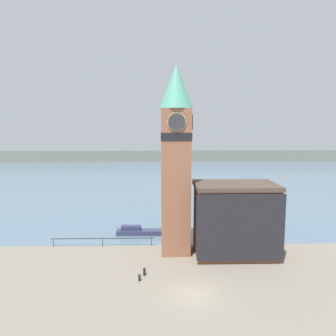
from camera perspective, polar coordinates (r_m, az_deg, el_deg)
The scene contains 9 objects.
ground_plane at distance 32.46m, azimuth 4.51°, elevation -21.09°, with size 160.00×160.00×0.00m, color gray.
water at distance 102.24m, azimuth 0.21°, elevation -1.28°, with size 160.00×120.00×0.00m.
far_shoreline at distance 141.65m, azimuth -0.30°, elevation 2.17°, with size 180.00×3.00×5.00m.
pier_railing at distance 43.89m, azimuth -11.35°, elevation -12.04°, with size 13.20×0.08×1.09m.
clock_tower at distance 38.89m, azimuth 1.38°, elevation 2.18°, with size 3.95×3.95×22.45m.
pier_building at distance 40.30m, azimuth 11.57°, elevation -8.73°, with size 9.75×6.31×8.70m.
boat_near at distance 47.80m, azimuth -5.36°, elevation -10.90°, with size 6.41×1.69×1.29m.
mooring_bollard_near at distance 35.70m, azimuth -4.13°, elevation -17.50°, with size 0.29×0.29×0.83m.
mooring_bollard_far at distance 34.65m, azimuth -4.99°, elevation -18.43°, with size 0.26×0.26×0.72m.
Camera 1 is at (-3.17, -28.35, 15.49)m, focal length 35.00 mm.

